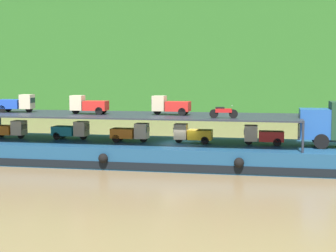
{
  "coord_description": "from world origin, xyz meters",
  "views": [
    {
      "loc": [
        6.86,
        -38.04,
        6.47
      ],
      "look_at": [
        -0.91,
        0.0,
        2.7
      ],
      "focal_mm": 57.63,
      "sensor_mm": 36.0,
      "label": 1
    }
  ],
  "objects": [
    {
      "name": "mini_truck_lower_aft",
      "position": [
        -8.53,
        0.43,
        2.19
      ],
      "size": [
        2.8,
        1.3,
        1.38
      ],
      "color": "teal",
      "rests_on": "cargo_barge"
    },
    {
      "name": "cargo_barge",
      "position": [
        0.0,
        -0.02,
        0.75
      ],
      "size": [
        33.85,
        8.23,
        1.5
      ],
      "color": "navy",
      "rests_on": "ground"
    },
    {
      "name": "motorcycle_upper_port",
      "position": [
        3.29,
        -2.08,
        3.93
      ],
      "size": [
        1.9,
        0.55,
        0.87
      ],
      "color": "black",
      "rests_on": "cargo_rack"
    },
    {
      "name": "mini_truck_lower_stern",
      "position": [
        -13.5,
        0.13,
        2.19
      ],
      "size": [
        2.77,
        1.26,
        1.38
      ],
      "color": "orange",
      "rests_on": "cargo_barge"
    },
    {
      "name": "cargo_rack",
      "position": [
        -3.8,
        0.0,
        3.44
      ],
      "size": [
        24.65,
        6.91,
        2.0
      ],
      "color": "#232833",
      "rests_on": "cargo_barge"
    },
    {
      "name": "ground_plane",
      "position": [
        0.0,
        0.0,
        0.0
      ],
      "size": [
        400.0,
        400.0,
        0.0
      ],
      "primitive_type": "plane",
      "color": "olive"
    },
    {
      "name": "mini_truck_upper_mid",
      "position": [
        -6.85,
        -0.3,
        4.19
      ],
      "size": [
        2.77,
        1.26,
        1.38
      ],
      "color": "red",
      "rests_on": "cargo_rack"
    },
    {
      "name": "mini_truck_upper_fore",
      "position": [
        -0.76,
        0.15,
        4.19
      ],
      "size": [
        2.77,
        1.25,
        1.38
      ],
      "color": "red",
      "rests_on": "cargo_rack"
    },
    {
      "name": "mini_truck_lower_bow",
      "position": [
        5.89,
        -0.08,
        2.19
      ],
      "size": [
        2.79,
        1.28,
        1.38
      ],
      "color": "red",
      "rests_on": "cargo_barge"
    },
    {
      "name": "mini_truck_lower_fore",
      "position": [
        0.89,
        -0.07,
        2.19
      ],
      "size": [
        2.75,
        1.22,
        1.38
      ],
      "color": "gold",
      "rests_on": "cargo_barge"
    },
    {
      "name": "mini_truck_upper_stern",
      "position": [
        -12.97,
        0.45,
        4.19
      ],
      "size": [
        2.79,
        1.28,
        1.38
      ],
      "color": "#1E47B7",
      "rests_on": "cargo_rack"
    },
    {
      "name": "mini_truck_lower_mid",
      "position": [
        -3.66,
        -0.21,
        2.19
      ],
      "size": [
        2.76,
        1.23,
        1.38
      ],
      "color": "orange",
      "rests_on": "cargo_barge"
    }
  ]
}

